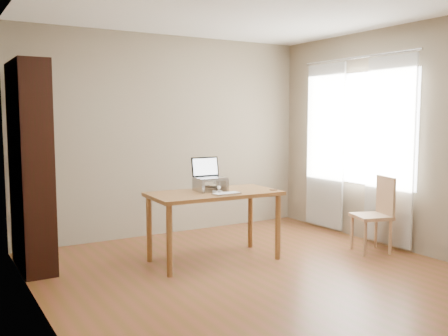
% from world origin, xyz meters
% --- Properties ---
extents(room, '(4.04, 4.54, 2.64)m').
position_xyz_m(room, '(0.03, 0.01, 1.30)').
color(room, brown).
rests_on(room, ground).
extents(bookshelf, '(0.30, 0.90, 2.10)m').
position_xyz_m(bookshelf, '(-1.83, 1.55, 1.05)').
color(bookshelf, black).
rests_on(bookshelf, ground).
extents(curtains, '(0.03, 1.90, 2.25)m').
position_xyz_m(curtains, '(1.92, 0.80, 1.17)').
color(curtains, silver).
rests_on(curtains, ground).
extents(desk, '(1.41, 0.75, 0.75)m').
position_xyz_m(desk, '(-0.11, 0.83, 0.65)').
color(desk, brown).
rests_on(desk, ground).
extents(laptop_stand, '(0.32, 0.25, 0.13)m').
position_xyz_m(laptop_stand, '(-0.11, 0.91, 0.83)').
color(laptop_stand, silver).
rests_on(laptop_stand, desk).
extents(laptop, '(0.33, 0.28, 0.23)m').
position_xyz_m(laptop, '(-0.11, 0.96, 0.94)').
color(laptop, silver).
rests_on(laptop, laptop_stand).
extents(keyboard, '(0.30, 0.13, 0.02)m').
position_xyz_m(keyboard, '(-0.09, 0.61, 0.76)').
color(keyboard, silver).
rests_on(keyboard, desk).
extents(coaster, '(0.09, 0.09, 0.01)m').
position_xyz_m(coaster, '(0.51, 0.61, 0.75)').
color(coaster, '#522F1C').
rests_on(coaster, desk).
extents(cat, '(0.23, 0.47, 0.13)m').
position_xyz_m(cat, '(-0.12, 0.94, 0.81)').
color(cat, '#473D37').
rests_on(cat, desk).
extents(chair, '(0.48, 0.48, 0.87)m').
position_xyz_m(chair, '(1.67, 0.21, 0.47)').
color(chair, tan).
rests_on(chair, ground).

